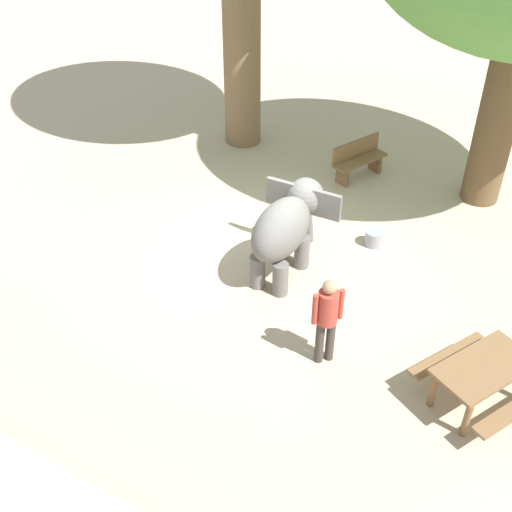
{
  "coord_description": "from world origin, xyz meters",
  "views": [
    {
      "loc": [
        -4.4,
        9.23,
        7.55
      ],
      "look_at": [
        -0.18,
        1.39,
        0.8
      ],
      "focal_mm": 44.97,
      "sensor_mm": 36.0,
      "label": 1
    }
  ],
  "objects_px": {
    "elephant": "(287,226)",
    "wooden_bench": "(358,158)",
    "picnic_table_far": "(482,375)",
    "person_handler": "(327,315)",
    "feed_bucket": "(374,238)"
  },
  "relations": [
    {
      "from": "picnic_table_far",
      "to": "elephant",
      "type": "bearing_deg",
      "value": -82.65
    },
    {
      "from": "elephant",
      "to": "picnic_table_far",
      "type": "height_order",
      "value": "elephant"
    },
    {
      "from": "wooden_bench",
      "to": "picnic_table_far",
      "type": "distance_m",
      "value": 6.77
    },
    {
      "from": "elephant",
      "to": "picnic_table_far",
      "type": "xyz_separation_m",
      "value": [
        -3.92,
        1.55,
        -0.41
      ]
    },
    {
      "from": "person_handler",
      "to": "picnic_table_far",
      "type": "height_order",
      "value": "person_handler"
    },
    {
      "from": "elephant",
      "to": "wooden_bench",
      "type": "distance_m",
      "value": 3.95
    },
    {
      "from": "picnic_table_far",
      "to": "feed_bucket",
      "type": "bearing_deg",
      "value": -109.66
    },
    {
      "from": "picnic_table_far",
      "to": "wooden_bench",
      "type": "bearing_deg",
      "value": -114.87
    },
    {
      "from": "person_handler",
      "to": "feed_bucket",
      "type": "distance_m",
      "value": 3.46
    },
    {
      "from": "person_handler",
      "to": "wooden_bench",
      "type": "height_order",
      "value": "person_handler"
    },
    {
      "from": "elephant",
      "to": "person_handler",
      "type": "xyz_separation_m",
      "value": [
        -1.58,
        1.82,
        -0.05
      ]
    },
    {
      "from": "wooden_bench",
      "to": "feed_bucket",
      "type": "height_order",
      "value": "wooden_bench"
    },
    {
      "from": "person_handler",
      "to": "wooden_bench",
      "type": "bearing_deg",
      "value": -28.71
    },
    {
      "from": "elephant",
      "to": "feed_bucket",
      "type": "xyz_separation_m",
      "value": [
        -1.2,
        -1.53,
        -0.83
      ]
    },
    {
      "from": "wooden_bench",
      "to": "picnic_table_far",
      "type": "height_order",
      "value": "wooden_bench"
    }
  ]
}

